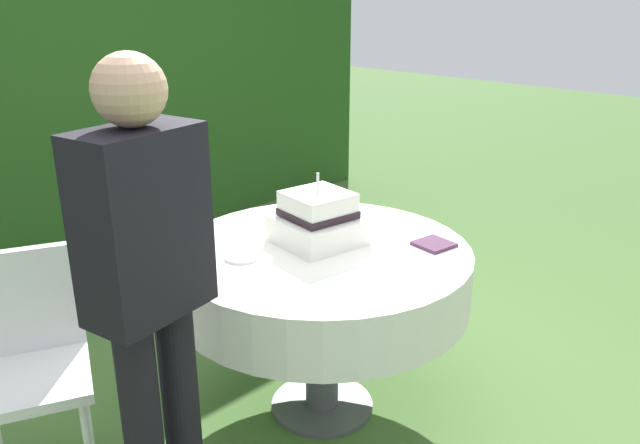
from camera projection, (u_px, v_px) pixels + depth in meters
name	position (u px, v px, depth m)	size (l,w,h in m)	color
ground_plane	(322.00, 406.00, 2.84)	(20.00, 20.00, 0.00)	#476B33
foliage_hedge	(33.00, 57.00, 4.14)	(5.51, 0.57, 2.67)	#234C19
cake_table	(322.00, 276.00, 2.62)	(1.21, 1.21, 0.76)	#4C4C51
wedding_cake	(318.00, 219.00, 2.61)	(0.35, 0.35, 0.30)	white
serving_plate_near	(242.00, 257.00, 2.47)	(0.13, 0.13, 0.01)	white
serving_plate_far	(360.00, 219.00, 2.88)	(0.12, 0.12, 0.01)	white
napkin_stack	(434.00, 244.00, 2.59)	(0.14, 0.14, 0.01)	#4C2D47
garden_chair	(27.00, 351.00, 2.26)	(0.52, 0.52, 0.89)	white
standing_person	(149.00, 287.00, 1.86)	(0.39, 0.27, 1.60)	black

